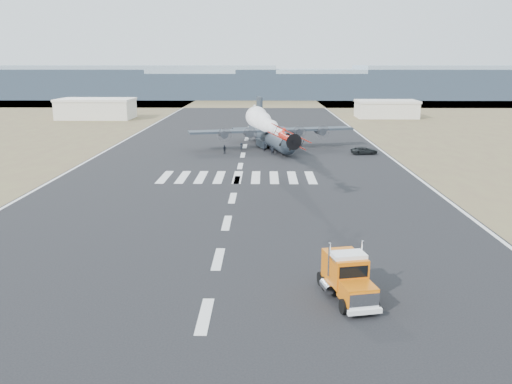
{
  "coord_description": "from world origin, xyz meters",
  "views": [
    {
      "loc": [
        4.39,
        -36.86,
        18.3
      ],
      "look_at": [
        3.45,
        22.94,
        4.0
      ],
      "focal_mm": 38.0,
      "sensor_mm": 36.0,
      "label": 1
    }
  ],
  "objects_px": {
    "crew_f": "(277,149)",
    "crew_h": "(279,146)",
    "crew_d": "(225,149)",
    "transport_aircraft": "(270,135)",
    "crew_c": "(241,147)",
    "crew_e": "(271,146)",
    "crew_b": "(265,148)",
    "hangar_right": "(386,109)",
    "support_vehicle": "(364,150)",
    "semi_truck": "(347,276)",
    "aerobatic_biplane": "(288,138)",
    "hangar_left": "(96,108)",
    "crew_a": "(273,150)",
    "crew_g": "(276,148)"
  },
  "relations": [
    {
      "from": "crew_b",
      "to": "crew_e",
      "type": "height_order",
      "value": "crew_e"
    },
    {
      "from": "crew_c",
      "to": "crew_h",
      "type": "height_order",
      "value": "crew_h"
    },
    {
      "from": "semi_truck",
      "to": "crew_b",
      "type": "height_order",
      "value": "semi_truck"
    },
    {
      "from": "semi_truck",
      "to": "crew_d",
      "type": "distance_m",
      "value": 72.03
    },
    {
      "from": "crew_d",
      "to": "crew_h",
      "type": "distance_m",
      "value": 12.66
    },
    {
      "from": "crew_f",
      "to": "crew_h",
      "type": "distance_m",
      "value": 4.51
    },
    {
      "from": "support_vehicle",
      "to": "transport_aircraft",
      "type": "bearing_deg",
      "value": 55.0
    },
    {
      "from": "crew_b",
      "to": "crew_f",
      "type": "relative_size",
      "value": 1.01
    },
    {
      "from": "crew_h",
      "to": "crew_c",
      "type": "bearing_deg",
      "value": 119.57
    },
    {
      "from": "support_vehicle",
      "to": "crew_f",
      "type": "relative_size",
      "value": 3.37
    },
    {
      "from": "semi_truck",
      "to": "hangar_left",
      "type": "bearing_deg",
      "value": 101.9
    },
    {
      "from": "semi_truck",
      "to": "aerobatic_biplane",
      "type": "bearing_deg",
      "value": 84.79
    },
    {
      "from": "hangar_left",
      "to": "support_vehicle",
      "type": "distance_m",
      "value": 105.06
    },
    {
      "from": "crew_a",
      "to": "hangar_right",
      "type": "bearing_deg",
      "value": 57.92
    },
    {
      "from": "crew_d",
      "to": "crew_f",
      "type": "relative_size",
      "value": 1.1
    },
    {
      "from": "semi_truck",
      "to": "support_vehicle",
      "type": "height_order",
      "value": "semi_truck"
    },
    {
      "from": "crew_c",
      "to": "crew_f",
      "type": "bearing_deg",
      "value": -110.69
    },
    {
      "from": "semi_truck",
      "to": "transport_aircraft",
      "type": "relative_size",
      "value": 0.24
    },
    {
      "from": "hangar_left",
      "to": "support_vehicle",
      "type": "xyz_separation_m",
      "value": [
        76.97,
        -71.46,
        -2.65
      ]
    },
    {
      "from": "transport_aircraft",
      "to": "crew_c",
      "type": "distance_m",
      "value": 8.02
    },
    {
      "from": "crew_a",
      "to": "crew_d",
      "type": "distance_m",
      "value": 10.0
    },
    {
      "from": "hangar_right",
      "to": "crew_d",
      "type": "relative_size",
      "value": 11.52
    },
    {
      "from": "crew_e",
      "to": "crew_a",
      "type": "bearing_deg",
      "value": -9.7
    },
    {
      "from": "semi_truck",
      "to": "crew_h",
      "type": "relative_size",
      "value": 4.91
    },
    {
      "from": "semi_truck",
      "to": "crew_b",
      "type": "xyz_separation_m",
      "value": [
        -6.43,
        73.29,
        -1.05
      ]
    },
    {
      "from": "transport_aircraft",
      "to": "crew_h",
      "type": "height_order",
      "value": "transport_aircraft"
    },
    {
      "from": "support_vehicle",
      "to": "crew_e",
      "type": "bearing_deg",
      "value": 65.1
    },
    {
      "from": "crew_c",
      "to": "support_vehicle",
      "type": "bearing_deg",
      "value": -100.5
    },
    {
      "from": "crew_a",
      "to": "crew_h",
      "type": "height_order",
      "value": "crew_a"
    },
    {
      "from": "crew_d",
      "to": "crew_f",
      "type": "xyz_separation_m",
      "value": [
        10.92,
        0.86,
        -0.08
      ]
    },
    {
      "from": "transport_aircraft",
      "to": "crew_h",
      "type": "relative_size",
      "value": 20.45
    },
    {
      "from": "crew_g",
      "to": "crew_b",
      "type": "bearing_deg",
      "value": -106.04
    },
    {
      "from": "crew_e",
      "to": "crew_g",
      "type": "bearing_deg",
      "value": 15.09
    },
    {
      "from": "semi_truck",
      "to": "transport_aircraft",
      "type": "distance_m",
      "value": 78.88
    },
    {
      "from": "crew_a",
      "to": "crew_e",
      "type": "xyz_separation_m",
      "value": [
        -0.25,
        5.72,
        0.0
      ]
    },
    {
      "from": "semi_truck",
      "to": "crew_e",
      "type": "distance_m",
      "value": 75.02
    },
    {
      "from": "crew_b",
      "to": "crew_g",
      "type": "height_order",
      "value": "crew_g"
    },
    {
      "from": "hangar_right",
      "to": "crew_b",
      "type": "bearing_deg",
      "value": -119.49
    },
    {
      "from": "crew_d",
      "to": "crew_h",
      "type": "xyz_separation_m",
      "value": [
        11.48,
        5.34,
        -0.01
      ]
    },
    {
      "from": "crew_c",
      "to": "crew_d",
      "type": "xyz_separation_m",
      "value": [
        -3.35,
        -3.41,
        0.03
      ]
    },
    {
      "from": "crew_b",
      "to": "transport_aircraft",
      "type": "bearing_deg",
      "value": 30.76
    },
    {
      "from": "crew_b",
      "to": "crew_f",
      "type": "bearing_deg",
      "value": -85.64
    },
    {
      "from": "hangar_left",
      "to": "transport_aircraft",
      "type": "bearing_deg",
      "value": -47.48
    },
    {
      "from": "crew_b",
      "to": "crew_c",
      "type": "distance_m",
      "value": 5.09
    },
    {
      "from": "crew_e",
      "to": "crew_b",
      "type": "bearing_deg",
      "value": -51.14
    },
    {
      "from": "crew_g",
      "to": "crew_a",
      "type": "bearing_deg",
      "value": -15.03
    },
    {
      "from": "hangar_right",
      "to": "support_vehicle",
      "type": "xyz_separation_m",
      "value": [
        -21.03,
        -76.46,
        -2.25
      ]
    },
    {
      "from": "crew_c",
      "to": "crew_f",
      "type": "height_order",
      "value": "crew_c"
    },
    {
      "from": "crew_b",
      "to": "crew_e",
      "type": "distance_m",
      "value": 1.99
    },
    {
      "from": "hangar_right",
      "to": "support_vehicle",
      "type": "height_order",
      "value": "hangar_right"
    }
  ]
}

